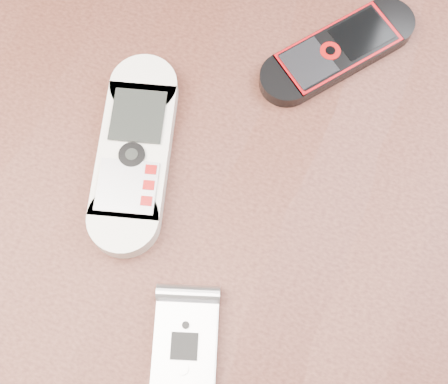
{
  "coord_description": "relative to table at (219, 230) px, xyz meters",
  "views": [
    {
      "loc": [
        0.06,
        -0.15,
        1.22
      ],
      "look_at": [
        0.01,
        0.0,
        0.76
      ],
      "focal_mm": 50.0,
      "sensor_mm": 36.0,
      "label": 1
    }
  ],
  "objects": [
    {
      "name": "ground",
      "position": [
        0.0,
        0.0,
        -0.64
      ],
      "size": [
        4.0,
        4.0,
        0.0
      ],
      "primitive_type": "plane",
      "color": "#472B19",
      "rests_on": "ground"
    },
    {
      "name": "table",
      "position": [
        0.0,
        0.0,
        0.0
      ],
      "size": [
        1.2,
        0.8,
        0.75
      ],
      "color": "black",
      "rests_on": "ground"
    },
    {
      "name": "nokia_white",
      "position": [
        -0.07,
        0.01,
        0.12
      ],
      "size": [
        0.1,
        0.18,
        0.02
      ],
      "primitive_type": "cube",
      "rotation": [
        0.0,
        0.0,
        0.26
      ],
      "color": "white",
      "rests_on": "table"
    },
    {
      "name": "nokia_black_red",
      "position": [
        0.05,
        0.15,
        0.11
      ],
      "size": [
        0.13,
        0.15,
        0.02
      ],
      "primitive_type": "cube",
      "rotation": [
        0.0,
        0.0,
        -0.67
      ],
      "color": "black",
      "rests_on": "table"
    },
    {
      "name": "motorola_razr",
      "position": [
        0.02,
        -0.12,
        0.11
      ],
      "size": [
        0.07,
        0.1,
        0.01
      ],
      "primitive_type": "cube",
      "rotation": [
        0.0,
        0.0,
        0.31
      ],
      "color": "silver",
      "rests_on": "table"
    }
  ]
}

